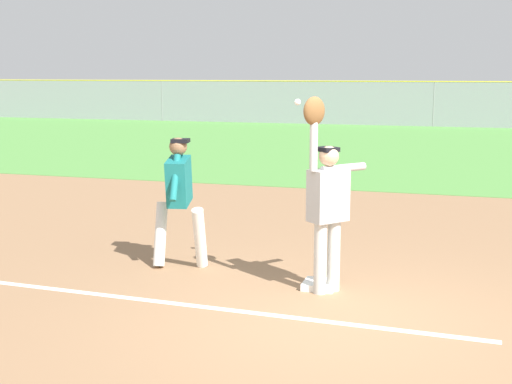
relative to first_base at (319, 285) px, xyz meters
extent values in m
plane|color=#936D4C|center=(0.37, -1.02, -0.04)|extent=(79.33, 79.33, 0.00)
cube|color=#549342|center=(0.37, 16.30, -0.04)|extent=(55.98, 18.86, 0.01)
cube|color=white|center=(0.00, 0.00, 0.00)|extent=(0.38, 0.38, 0.08)
cylinder|color=silver|center=(0.17, -0.03, 0.39)|extent=(0.21, 0.21, 0.85)
cylinder|color=silver|center=(0.04, -0.18, 0.39)|extent=(0.21, 0.21, 0.85)
cube|color=#B7B7B7|center=(0.10, -0.11, 1.11)|extent=(0.48, 0.50, 0.60)
sphere|color=#DBAD84|center=(0.10, -0.11, 1.56)|extent=(0.32, 0.32, 0.23)
cube|color=black|center=(0.08, -0.09, 1.64)|extent=(0.30, 0.30, 0.05)
cylinder|color=#B7B7B7|center=(-0.04, -0.27, 1.72)|extent=(0.13, 0.13, 0.62)
cylinder|color=#B7B7B7|center=(0.25, 0.06, 1.41)|extent=(0.47, 0.53, 0.09)
ellipsoid|color=brown|center=(-0.04, -0.27, 2.08)|extent=(0.29, 0.30, 0.32)
cylinder|color=white|center=(-1.64, 0.32, 0.38)|extent=(0.23, 0.45, 0.85)
cylinder|color=white|center=(-2.22, 0.37, 0.38)|extent=(0.23, 0.45, 0.85)
cube|color=#197272|center=(-1.93, 0.34, 1.11)|extent=(0.35, 0.56, 0.66)
sphere|color=#8C6647|center=(-1.93, 0.34, 1.56)|extent=(0.27, 0.27, 0.23)
cube|color=black|center=(-1.90, 0.35, 1.64)|extent=(0.25, 0.24, 0.05)
cylinder|color=#197272|center=(-1.98, 0.56, 1.19)|extent=(0.16, 0.41, 0.58)
cylinder|color=#197272|center=(-1.89, 0.13, 1.19)|extent=(0.16, 0.41, 0.58)
sphere|color=white|center=(-0.32, 0.13, 2.16)|extent=(0.07, 0.07, 0.07)
cube|color=#93999E|center=(0.37, 25.73, 1.01)|extent=(55.98, 0.06, 2.09)
cylinder|color=yellow|center=(0.37, 25.73, 2.08)|extent=(55.98, 0.06, 0.06)
cylinder|color=gray|center=(-13.63, 25.73, 1.01)|extent=(0.08, 0.08, 2.09)
cylinder|color=gray|center=(0.37, 25.73, 1.01)|extent=(0.08, 0.08, 2.09)
cube|color=#1E6B33|center=(-6.04, 28.63, 0.53)|extent=(4.43, 1.97, 0.55)
cube|color=#2D333D|center=(-6.04, 28.63, 1.01)|extent=(2.23, 1.78, 0.40)
cylinder|color=black|center=(-4.60, 29.60, 0.26)|extent=(0.60, 0.23, 0.60)
cylinder|color=black|center=(-4.57, 27.70, 0.26)|extent=(0.60, 0.23, 0.60)
cylinder|color=black|center=(-7.50, 29.56, 0.26)|extent=(0.60, 0.23, 0.60)
cylinder|color=black|center=(-7.47, 27.66, 0.26)|extent=(0.60, 0.23, 0.60)
cube|color=#B21E1E|center=(-1.42, 28.74, 0.53)|extent=(4.57, 2.34, 0.55)
cube|color=#2D333D|center=(-1.42, 28.74, 1.01)|extent=(2.37, 1.96, 0.40)
cylinder|color=black|center=(-0.07, 29.83, 0.26)|extent=(0.62, 0.28, 0.60)
cylinder|color=black|center=(0.12, 27.94, 0.26)|extent=(0.62, 0.28, 0.60)
cylinder|color=black|center=(-2.96, 29.54, 0.26)|extent=(0.62, 0.28, 0.60)
cylinder|color=black|center=(-2.76, 27.65, 0.26)|extent=(0.62, 0.28, 0.60)
cube|color=black|center=(3.82, 28.71, 0.53)|extent=(4.50, 2.13, 0.55)
cube|color=#2D333D|center=(3.82, 28.71, 1.01)|extent=(2.29, 1.86, 0.40)
cylinder|color=black|center=(2.32, 29.58, 0.26)|extent=(0.61, 0.25, 0.60)
cylinder|color=black|center=(2.42, 27.69, 0.26)|extent=(0.61, 0.25, 0.60)
camera|label=1|loc=(1.48, -7.67, 2.50)|focal=47.61mm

